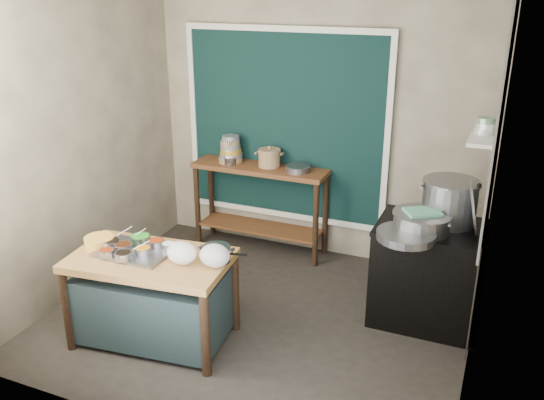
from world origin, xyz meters
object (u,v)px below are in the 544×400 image
at_px(stock_pot, 450,202).
at_px(yellow_basin, 100,242).
at_px(saucepan, 216,254).
at_px(prep_table, 153,298).
at_px(utensil_cup, 230,161).
at_px(stove_block, 429,275).
at_px(steamer, 422,222).
at_px(ceramic_crock, 269,159).
at_px(condiment_tray, 135,251).
at_px(back_counter, 260,208).

bearing_deg(stock_pot, yellow_basin, -152.98).
bearing_deg(saucepan, stock_pot, 24.85).
distance_m(prep_table, yellow_basin, 0.63).
bearing_deg(utensil_cup, stove_block, -16.88).
bearing_deg(steamer, prep_table, -151.71).
height_order(stove_block, steamer, steamer).
height_order(utensil_cup, ceramic_crock, ceramic_crock).
bearing_deg(steamer, ceramic_crock, 152.14).
xyz_separation_m(prep_table, saucepan, (0.52, 0.14, 0.44)).
bearing_deg(prep_table, utensil_cup, 90.23).
relative_size(saucepan, utensil_cup, 1.70).
xyz_separation_m(condiment_tray, yellow_basin, (-0.32, -0.03, 0.03)).
relative_size(yellow_basin, utensil_cup, 1.82).
xyz_separation_m(saucepan, ceramic_crock, (-0.33, 1.80, 0.22)).
height_order(ceramic_crock, steamer, ceramic_crock).
distance_m(stove_block, saucepan, 1.85).
xyz_separation_m(stove_block, steamer, (-0.09, -0.14, 0.53)).
relative_size(utensil_cup, steamer, 0.28).
height_order(yellow_basin, utensil_cup, utensil_cup).
relative_size(back_counter, stove_block, 1.61).
height_order(prep_table, ceramic_crock, ceramic_crock).
bearing_deg(prep_table, stock_pot, 25.27).
height_order(prep_table, stove_block, stove_block).
xyz_separation_m(prep_table, utensil_cup, (-0.22, 1.84, 0.61)).
bearing_deg(back_counter, stock_pot, -17.14).
bearing_deg(saucepan, prep_table, -176.44).
relative_size(prep_table, ceramic_crock, 5.07).
distance_m(condiment_tray, steamer, 2.30).
bearing_deg(steamer, condiment_tray, -153.78).
bearing_deg(steamer, utensil_cup, 159.03).
height_order(saucepan, steamer, steamer).
bearing_deg(yellow_basin, steamer, 23.65).
relative_size(condiment_tray, utensil_cup, 4.33).
distance_m(condiment_tray, saucepan, 0.68).
relative_size(prep_table, steamer, 2.60).
distance_m(prep_table, stove_block, 2.32).
distance_m(utensil_cup, ceramic_crock, 0.42).
xyz_separation_m(ceramic_crock, stock_pot, (1.89, -0.65, 0.03)).
relative_size(back_counter, saucepan, 6.44).
height_order(yellow_basin, ceramic_crock, ceramic_crock).
bearing_deg(stock_pot, saucepan, -143.73).
relative_size(condiment_tray, stock_pot, 1.21).
distance_m(stove_block, condiment_tray, 2.46).
xyz_separation_m(yellow_basin, utensil_cup, (0.25, 1.86, 0.19)).
height_order(utensil_cup, stock_pot, stock_pot).
bearing_deg(condiment_tray, back_counter, 82.60).
bearing_deg(stove_block, back_counter, 158.98).
height_order(condiment_tray, ceramic_crock, ceramic_crock).
xyz_separation_m(prep_table, stove_block, (2.00, 1.17, 0.05)).
bearing_deg(saucepan, condiment_tray, 179.09).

